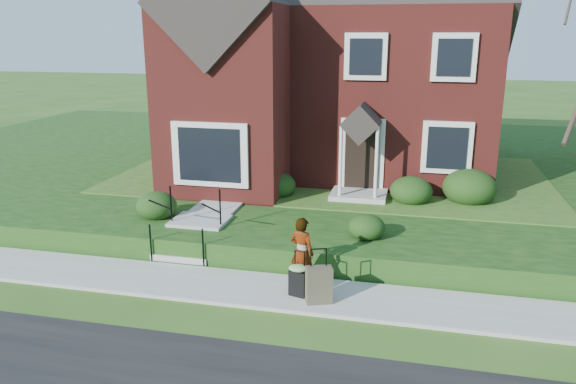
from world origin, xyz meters
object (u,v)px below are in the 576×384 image
(suitcase_olive, at_px, (319,285))
(suitcase_black, at_px, (298,279))
(front_steps, at_px, (193,233))
(woman, at_px, (302,252))

(suitcase_olive, bearing_deg, suitcase_black, 137.03)
(front_steps, relative_size, woman, 1.32)
(woman, distance_m, suitcase_olive, 0.88)
(woman, relative_size, suitcase_black, 1.60)
(woman, height_order, suitcase_black, woman)
(suitcase_black, bearing_deg, suitcase_olive, -7.13)
(front_steps, distance_m, woman, 3.45)
(front_steps, distance_m, suitcase_black, 3.67)
(woman, xyz_separation_m, suitcase_black, (0.02, -0.44, -0.39))
(front_steps, xyz_separation_m, woman, (3.07, -1.54, 0.37))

